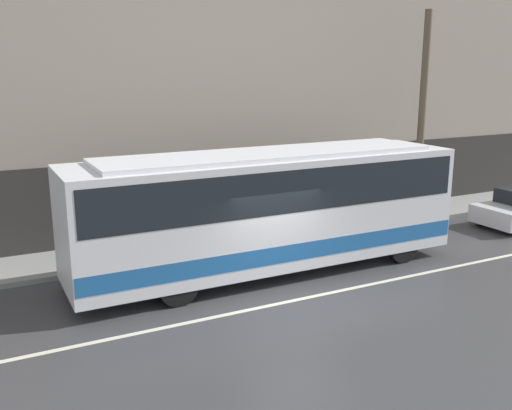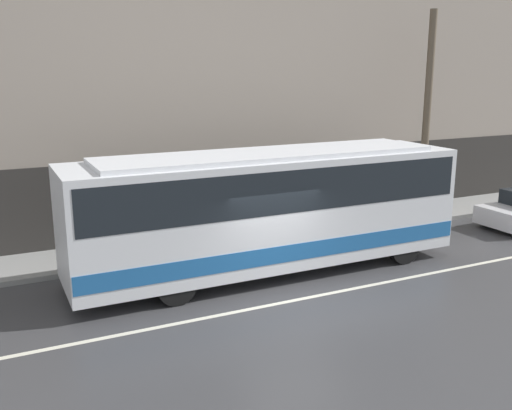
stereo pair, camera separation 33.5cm
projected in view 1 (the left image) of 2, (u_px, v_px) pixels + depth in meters
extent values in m
plane|color=#38383A|center=(293.00, 301.00, 13.84)|extent=(60.00, 60.00, 0.00)
cube|color=gray|center=(211.00, 242.00, 18.29)|extent=(60.00, 2.32, 0.15)
cube|color=gray|center=(192.00, 72.00, 18.18)|extent=(60.00, 0.30, 10.74)
cube|color=#2D2B28|center=(197.00, 196.00, 18.98)|extent=(60.00, 0.06, 2.68)
cube|color=beige|center=(293.00, 301.00, 13.84)|extent=(54.00, 0.14, 0.01)
cube|color=silver|center=(269.00, 209.00, 15.46)|extent=(10.85, 2.52, 2.88)
cube|color=#1E5999|center=(268.00, 240.00, 15.67)|extent=(10.79, 2.54, 0.45)
cube|color=black|center=(269.00, 183.00, 15.29)|extent=(10.52, 2.54, 1.09)
cube|color=orange|center=(422.00, 150.00, 17.54)|extent=(0.12, 1.89, 0.28)
cube|color=silver|center=(269.00, 154.00, 15.11)|extent=(9.22, 2.14, 0.12)
cylinder|color=black|center=(402.00, 246.00, 16.50)|extent=(0.97, 0.28, 0.97)
cylinder|color=black|center=(356.00, 228.00, 18.41)|extent=(0.97, 0.28, 0.97)
cylinder|color=black|center=(178.00, 286.00, 13.47)|extent=(0.97, 0.28, 0.97)
cylinder|color=black|center=(150.00, 259.00, 15.38)|extent=(0.97, 0.28, 0.97)
cylinder|color=black|center=(483.00, 215.00, 20.61)|extent=(0.63, 0.20, 0.63)
cylinder|color=brown|center=(422.00, 116.00, 20.62)|extent=(0.27, 0.27, 7.35)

